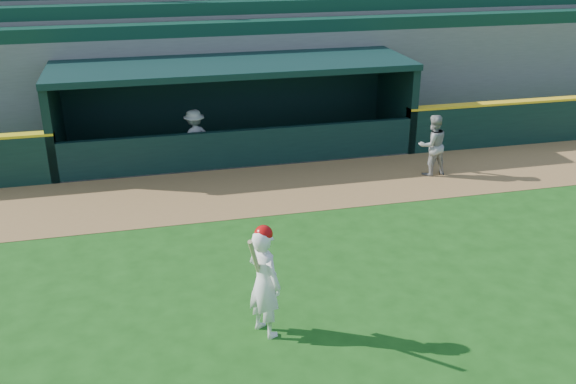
% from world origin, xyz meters
% --- Properties ---
extents(ground, '(120.00, 120.00, 0.00)m').
position_xyz_m(ground, '(0.00, 0.00, 0.00)').
color(ground, '#184C13').
rests_on(ground, ground).
extents(warning_track, '(40.00, 3.00, 0.01)m').
position_xyz_m(warning_track, '(0.00, 4.90, 0.01)').
color(warning_track, olive).
rests_on(warning_track, ground).
extents(dugout_player_front, '(0.79, 0.64, 1.53)m').
position_xyz_m(dugout_player_front, '(4.44, 4.90, 0.77)').
color(dugout_player_front, '#979792').
rests_on(dugout_player_front, ground).
extents(dugout_player_inside, '(1.08, 0.86, 1.46)m').
position_xyz_m(dugout_player_inside, '(-1.17, 6.96, 0.73)').
color(dugout_player_inside, '#ABABA5').
rests_on(dugout_player_inside, ground).
extents(dugout, '(9.40, 2.80, 2.46)m').
position_xyz_m(dugout, '(0.00, 8.00, 1.36)').
color(dugout, slate).
rests_on(dugout, ground).
extents(stands, '(34.50, 6.25, 7.53)m').
position_xyz_m(stands, '(-0.03, 12.57, 2.39)').
color(stands, slate).
rests_on(stands, ground).
extents(batter_at_plate, '(0.67, 0.84, 1.83)m').
position_xyz_m(batter_at_plate, '(-0.92, -0.71, 0.91)').
color(batter_at_plate, white).
rests_on(batter_at_plate, ground).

